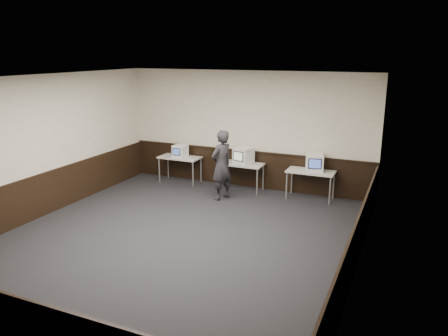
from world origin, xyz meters
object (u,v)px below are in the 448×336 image
object	(u,v)px
desk_right	(311,174)
emac_center	(243,156)
emac_right	(315,162)
person	(222,165)
desk_left	(180,159)
desk_center	(241,166)
emac_left	(180,151)

from	to	relation	value
desk_right	emac_center	distance (m)	1.87
emac_right	emac_center	bearing A→B (deg)	166.47
person	desk_right	bearing A→B (deg)	135.38
desk_left	desk_center	world-z (taller)	same
desk_left	emac_right	xyz separation A→B (m)	(3.87, 0.04, 0.29)
emac_center	person	xyz separation A→B (m)	(-0.24, -0.92, -0.07)
desk_left	emac_right	world-z (taller)	emac_right
desk_right	emac_center	world-z (taller)	emac_center
desk_left	emac_right	size ratio (longest dim) A/B	2.16
desk_center	emac_left	size ratio (longest dim) A/B	2.93
emac_left	desk_right	bearing A→B (deg)	6.38
desk_center	person	world-z (taller)	person
emac_right	person	size ratio (longest dim) A/B	0.31
desk_left	emac_center	bearing A→B (deg)	0.53
desk_right	emac_left	world-z (taller)	emac_left
desk_right	person	bearing A→B (deg)	-156.64
emac_center	desk_center	bearing A→B (deg)	-145.38
desk_left	desk_center	distance (m)	1.90
desk_center	emac_left	bearing A→B (deg)	-178.85
person	emac_right	bearing A→B (deg)	135.51
emac_left	emac_right	distance (m)	3.84
desk_right	emac_right	xyz separation A→B (m)	(0.07, 0.04, 0.29)
desk_right	desk_center	bearing A→B (deg)	180.00
emac_left	person	bearing A→B (deg)	-21.37
desk_center	emac_center	xyz separation A→B (m)	(0.05, 0.02, 0.29)
emac_left	emac_right	size ratio (longest dim) A/B	0.74
desk_left	emac_left	bearing A→B (deg)	-45.40
desk_center	emac_right	bearing A→B (deg)	1.08
desk_right	person	world-z (taller)	person
desk_left	emac_right	bearing A→B (deg)	0.55
desk_left	desk_right	world-z (taller)	same
desk_right	emac_left	bearing A→B (deg)	-179.43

